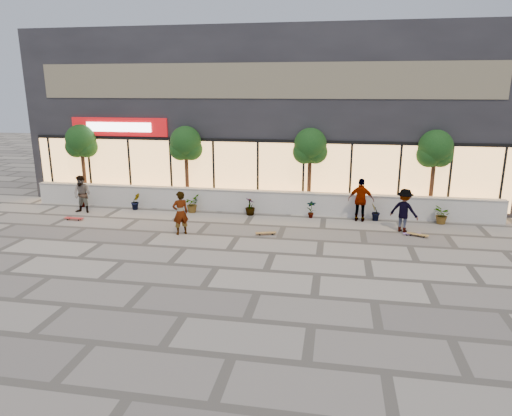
% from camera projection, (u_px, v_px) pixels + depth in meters
% --- Properties ---
extents(ground, '(80.00, 80.00, 0.00)m').
position_uv_depth(ground, '(217.00, 267.00, 14.89)').
color(ground, '#A9A192').
rests_on(ground, ground).
extents(planter_wall, '(22.00, 0.42, 1.04)m').
position_uv_depth(planter_wall, '(254.00, 201.00, 21.43)').
color(planter_wall, silver).
rests_on(planter_wall, ground).
extents(retail_building, '(24.00, 9.17, 8.50)m').
position_uv_depth(retail_building, '(271.00, 114.00, 25.70)').
color(retail_building, black).
rests_on(retail_building, ground).
extents(shrub_a, '(0.43, 0.29, 0.81)m').
position_uv_depth(shrub_a, '(82.00, 199.00, 22.36)').
color(shrub_a, black).
rests_on(shrub_a, ground).
extents(shrub_b, '(0.57, 0.57, 0.81)m').
position_uv_depth(shrub_b, '(136.00, 201.00, 21.89)').
color(shrub_b, black).
rests_on(shrub_b, ground).
extents(shrub_c, '(0.68, 0.77, 0.81)m').
position_uv_depth(shrub_c, '(192.00, 204.00, 21.42)').
color(shrub_c, black).
rests_on(shrub_c, ground).
extents(shrub_d, '(0.64, 0.64, 0.81)m').
position_uv_depth(shrub_d, '(250.00, 206.00, 20.95)').
color(shrub_d, black).
rests_on(shrub_d, ground).
extents(shrub_e, '(0.46, 0.35, 0.81)m').
position_uv_depth(shrub_e, '(311.00, 209.00, 20.48)').
color(shrub_e, black).
rests_on(shrub_e, ground).
extents(shrub_f, '(0.55, 0.57, 0.81)m').
position_uv_depth(shrub_f, '(375.00, 212.00, 20.01)').
color(shrub_f, black).
rests_on(shrub_f, ground).
extents(shrub_g, '(0.77, 0.84, 0.81)m').
position_uv_depth(shrub_g, '(442.00, 215.00, 19.54)').
color(shrub_g, black).
rests_on(shrub_g, ground).
extents(tree_west, '(1.60, 1.50, 3.92)m').
position_uv_depth(tree_west, '(81.00, 143.00, 22.97)').
color(tree_west, '#472A19').
rests_on(tree_west, ground).
extents(tree_midwest, '(1.60, 1.50, 3.92)m').
position_uv_depth(tree_midwest, '(186.00, 145.00, 22.05)').
color(tree_midwest, '#472A19').
rests_on(tree_midwest, ground).
extents(tree_mideast, '(1.60, 1.50, 3.92)m').
position_uv_depth(tree_mideast, '(310.00, 148.00, 21.05)').
color(tree_mideast, '#472A19').
rests_on(tree_mideast, ground).
extents(tree_east, '(1.60, 1.50, 3.92)m').
position_uv_depth(tree_east, '(435.00, 151.00, 20.12)').
color(tree_east, '#472A19').
rests_on(tree_east, ground).
extents(skater_center, '(0.77, 0.72, 1.76)m').
position_uv_depth(skater_center, '(180.00, 213.00, 18.07)').
color(skater_center, white).
rests_on(skater_center, ground).
extents(skater_left, '(0.89, 0.72, 1.76)m').
position_uv_depth(skater_left, '(82.00, 194.00, 21.21)').
color(skater_left, tan).
rests_on(skater_left, ground).
extents(skater_right_near, '(1.16, 0.60, 1.90)m').
position_uv_depth(skater_right_near, '(361.00, 200.00, 19.84)').
color(skater_right_near, white).
rests_on(skater_right_near, ground).
extents(skater_right_far, '(1.32, 1.10, 1.77)m').
position_uv_depth(skater_right_far, '(404.00, 210.00, 18.41)').
color(skater_right_far, maroon).
rests_on(skater_right_far, ground).
extents(skateboard_center, '(0.86, 0.46, 0.10)m').
position_uv_depth(skateboard_center, '(266.00, 233.00, 18.18)').
color(skateboard_center, olive).
rests_on(skateboard_center, ground).
extents(skateboard_left, '(0.88, 0.25, 0.11)m').
position_uv_depth(skateboard_left, '(74.00, 218.00, 20.20)').
color(skateboard_left, red).
rests_on(skateboard_left, ground).
extents(skateboard_right_near, '(0.85, 0.50, 0.10)m').
position_uv_depth(skateboard_right_near, '(418.00, 234.00, 17.97)').
color(skateboard_right_near, olive).
rests_on(skateboard_right_near, ground).
extents(skateboard_right_far, '(0.73, 0.28, 0.09)m').
position_uv_depth(skateboard_right_far, '(412.00, 234.00, 18.11)').
color(skateboard_right_far, '#74559C').
rests_on(skateboard_right_far, ground).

